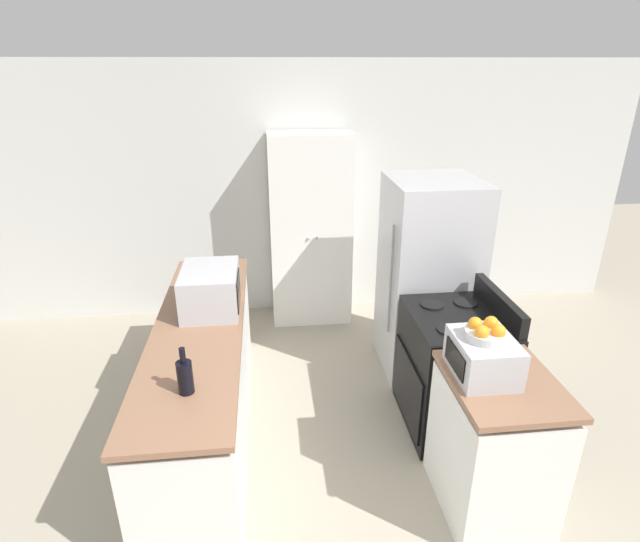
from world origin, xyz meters
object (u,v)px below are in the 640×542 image
object	(u,v)px
stove	(452,370)
refrigerator	(428,278)
microwave	(211,290)
pantry_cabinet	(310,231)
toaster_oven	(483,357)
wine_bottle	(185,376)
fruit_bowl	(486,332)

from	to	relation	value
stove	refrigerator	distance (m)	0.90
microwave	pantry_cabinet	bearing A→B (deg)	60.80
pantry_cabinet	toaster_oven	xyz separation A→B (m)	(0.74, -2.54, 0.05)
wine_bottle	toaster_oven	size ratio (longest dim) A/B	0.70
stove	microwave	size ratio (longest dim) A/B	2.04
microwave	fruit_bowl	size ratio (longest dim) A/B	2.27
refrigerator	fruit_bowl	distance (m)	1.55
wine_bottle	fruit_bowl	xyz separation A→B (m)	(1.65, -0.01, 0.17)
refrigerator	fruit_bowl	size ratio (longest dim) A/B	7.37
microwave	toaster_oven	distance (m)	1.89
fruit_bowl	stove	bearing A→B (deg)	79.24
stove	fruit_bowl	xyz separation A→B (m)	(-0.13, -0.69, 0.72)
stove	toaster_oven	xyz separation A→B (m)	(-0.13, -0.69, 0.56)
wine_bottle	toaster_oven	xyz separation A→B (m)	(1.65, -0.02, 0.01)
wine_bottle	pantry_cabinet	bearing A→B (deg)	70.20
stove	wine_bottle	size ratio (longest dim) A/B	3.90
stove	toaster_oven	distance (m)	0.90
pantry_cabinet	microwave	world-z (taller)	pantry_cabinet
wine_bottle	fruit_bowl	world-z (taller)	fruit_bowl
stove	microwave	distance (m)	1.85
wine_bottle	toaster_oven	bearing A→B (deg)	-0.59
pantry_cabinet	microwave	bearing A→B (deg)	-119.20
stove	toaster_oven	world-z (taller)	toaster_oven
microwave	wine_bottle	distance (m)	0.99
refrigerator	microwave	xyz separation A→B (m)	(-1.77, -0.50, 0.21)
stove	refrigerator	world-z (taller)	refrigerator
microwave	wine_bottle	world-z (taller)	microwave
pantry_cabinet	refrigerator	size ratio (longest dim) A/B	1.14
refrigerator	wine_bottle	bearing A→B (deg)	-140.68
refrigerator	toaster_oven	bearing A→B (deg)	-96.51
wine_bottle	toaster_oven	world-z (taller)	wine_bottle
stove	wine_bottle	distance (m)	1.98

